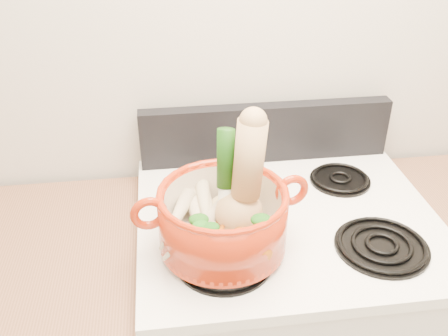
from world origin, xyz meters
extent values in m
cube|color=beige|center=(0.00, 1.75, 1.30)|extent=(3.50, 0.02, 2.60)
cube|color=white|center=(0.00, 1.40, 0.93)|extent=(0.78, 0.67, 0.03)
cube|color=black|center=(0.00, 1.70, 1.04)|extent=(0.76, 0.05, 0.18)
cylinder|color=black|center=(-0.19, 1.24, 0.96)|extent=(0.22, 0.22, 0.02)
cylinder|color=black|center=(0.19, 1.24, 0.96)|extent=(0.22, 0.22, 0.02)
cylinder|color=black|center=(-0.19, 1.54, 0.96)|extent=(0.17, 0.17, 0.02)
cylinder|color=black|center=(0.19, 1.54, 0.96)|extent=(0.17, 0.17, 0.02)
cylinder|color=#A7250A|center=(-0.19, 1.28, 1.04)|extent=(0.33, 0.33, 0.15)
torus|color=#A7250A|center=(-0.35, 1.26, 1.09)|extent=(0.08, 0.03, 0.08)
torus|color=#A7250A|center=(-0.02, 1.31, 1.09)|extent=(0.08, 0.03, 0.08)
cylinder|color=silver|center=(-0.18, 1.32, 1.13)|extent=(0.06, 0.07, 0.26)
ellipsoid|color=tan|center=(-0.17, 1.37, 1.02)|extent=(0.10, 0.08, 0.05)
cone|color=beige|center=(-0.24, 1.30, 1.02)|extent=(0.08, 0.25, 0.07)
cone|color=beige|center=(-0.25, 1.28, 1.03)|extent=(0.20, 0.19, 0.07)
cone|color=beige|center=(-0.22, 1.32, 1.04)|extent=(0.07, 0.21, 0.06)
cone|color=beige|center=(-0.29, 1.31, 1.04)|extent=(0.11, 0.19, 0.06)
cone|color=beige|center=(-0.22, 1.35, 1.05)|extent=(0.05, 0.23, 0.07)
cone|color=#D2480A|center=(-0.21, 1.27, 1.02)|extent=(0.10, 0.16, 0.05)
cone|color=red|center=(-0.23, 1.23, 1.02)|extent=(0.07, 0.13, 0.04)
cone|color=#C55F09|center=(-0.15, 1.24, 1.03)|extent=(0.11, 0.18, 0.05)
cone|color=#DA600A|center=(-0.21, 1.22, 1.03)|extent=(0.07, 0.13, 0.04)
camera|label=1|loc=(-0.31, 0.38, 1.73)|focal=40.00mm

